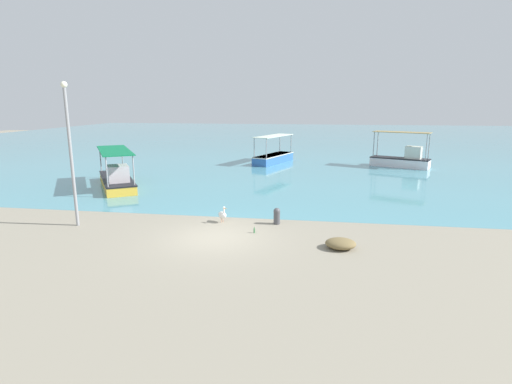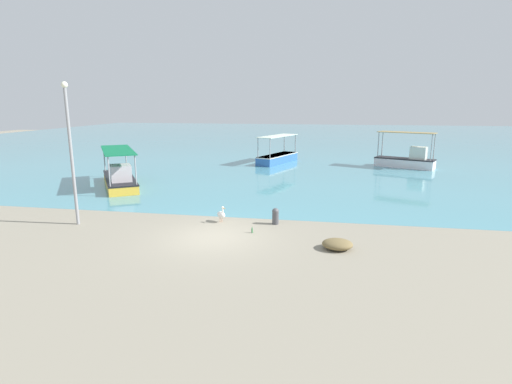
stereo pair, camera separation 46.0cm
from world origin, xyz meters
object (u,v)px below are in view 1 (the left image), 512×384
object	(u,v)px
pelican	(222,215)
mooring_bollard	(277,215)
fishing_boat_far_right	(402,159)
net_pile	(341,244)
fishing_boat_near_right	(117,178)
fishing_boat_outer	(273,157)
glass_bottle	(254,230)
lamp_post	(70,148)

from	to	relation	value
pelican	mooring_bollard	bearing A→B (deg)	3.04
fishing_boat_far_right	net_pile	distance (m)	22.16
fishing_boat_near_right	net_pile	size ratio (longest dim) A/B	5.64
fishing_boat_outer	mooring_bollard	distance (m)	19.52
net_pile	glass_bottle	bearing A→B (deg)	159.24
glass_bottle	fishing_boat_outer	bearing A→B (deg)	94.09
pelican	net_pile	xyz separation A→B (m)	(5.28, -2.67, -0.18)
fishing_boat_far_right	lamp_post	world-z (taller)	lamp_post
pelican	glass_bottle	distance (m)	2.18
fishing_boat_far_right	net_pile	bearing A→B (deg)	-106.56
fishing_boat_near_right	lamp_post	world-z (taller)	lamp_post
net_pile	fishing_boat_far_right	bearing A→B (deg)	73.44
pelican	fishing_boat_far_right	bearing A→B (deg)	58.01
fishing_boat_outer	glass_bottle	world-z (taller)	fishing_boat_outer
lamp_post	glass_bottle	xyz separation A→B (m)	(8.14, 0.15, -3.44)
pelican	glass_bottle	size ratio (longest dim) A/B	2.96
fishing_boat_near_right	lamp_post	size ratio (longest dim) A/B	1.04
net_pile	glass_bottle	distance (m)	3.81
fishing_boat_outer	fishing_boat_near_right	world-z (taller)	fishing_boat_outer
fishing_boat_near_right	pelican	distance (m)	11.05
fishing_boat_far_right	fishing_boat_near_right	distance (m)	23.55
lamp_post	glass_bottle	distance (m)	8.84
fishing_boat_near_right	pelican	bearing A→B (deg)	-37.52
net_pile	lamp_post	bearing A→B (deg)	174.13
fishing_boat_far_right	mooring_bollard	bearing A→B (deg)	-116.17
fishing_boat_near_right	net_pile	world-z (taller)	fishing_boat_near_right
fishing_boat_near_right	net_pile	xyz separation A→B (m)	(14.05, -9.40, -0.40)
lamp_post	mooring_bollard	distance (m)	9.63
lamp_post	pelican	bearing A→B (deg)	12.84
fishing_boat_outer	lamp_post	bearing A→B (deg)	-107.59
fishing_boat_outer	lamp_post	size ratio (longest dim) A/B	0.92
fishing_boat_outer	pelican	distance (m)	19.52
fishing_boat_near_right	fishing_boat_outer	bearing A→B (deg)	54.88
fishing_boat_outer	pelican	xyz separation A→B (m)	(-0.23, -19.51, -0.17)
glass_bottle	net_pile	bearing A→B (deg)	-20.76
fishing_boat_near_right	pelican	xyz separation A→B (m)	(8.76, -6.73, -0.22)
fishing_boat_far_right	mooring_bollard	size ratio (longest dim) A/B	6.68
fishing_boat_near_right	mooring_bollard	distance (m)	13.09
fishing_boat_far_right	net_pile	world-z (taller)	fishing_boat_far_right
fishing_boat_far_right	fishing_boat_near_right	bearing A→B (deg)	-149.83
pelican	glass_bottle	bearing A→B (deg)	-37.49
fishing_boat_far_right	glass_bottle	size ratio (longest dim) A/B	18.84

